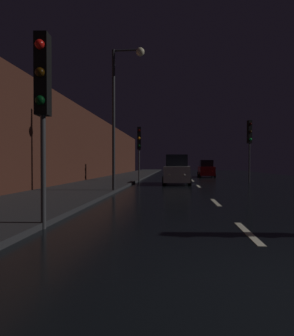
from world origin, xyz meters
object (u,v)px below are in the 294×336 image
traffic_light_near_left (42,88)px  traffic_light_far_left (139,142)px  streetlamp_overhead (122,98)px  car_approaching_headlights (177,171)px  car_distant_taillights (206,169)px  traffic_light_far_right (250,137)px

traffic_light_near_left → traffic_light_far_left: bearing=175.2°
streetlamp_overhead → car_approaching_headlights: streetlamp_overhead is taller
car_distant_taillights → traffic_light_far_right: bearing=-163.4°
streetlamp_overhead → car_approaching_headlights: 8.47m
traffic_light_far_left → streetlamp_overhead: streetlamp_overhead is taller
traffic_light_near_left → car_approaching_headlights: traffic_light_near_left is taller
traffic_light_far_right → car_distant_taillights: (-2.62, 8.80, -2.86)m
traffic_light_far_right → car_distant_taillights: 9.61m
traffic_light_far_left → traffic_light_near_left: (-0.10, -18.16, -0.04)m
traffic_light_far_left → traffic_light_near_left: 18.16m
traffic_light_near_left → streetlamp_overhead: (0.34, 8.63, 1.67)m
traffic_light_far_left → streetlamp_overhead: size_ratio=0.61×
traffic_light_near_left → car_approaching_headlights: 16.05m
traffic_light_far_right → traffic_light_near_left: 20.90m
car_approaching_headlights → car_distant_taillights: 12.45m
traffic_light_far_right → car_approaching_headlights: bearing=-75.5°
streetlamp_overhead → car_distant_taillights: size_ratio=1.97×
traffic_light_far_left → car_distant_taillights: (6.55, 9.36, -2.44)m
traffic_light_far_right → car_approaching_headlights: traffic_light_far_right is taller
car_approaching_headlights → traffic_light_far_left: bearing=-129.9°
traffic_light_far_left → car_approaching_headlights: bearing=42.8°
traffic_light_near_left → streetlamp_overhead: 8.80m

